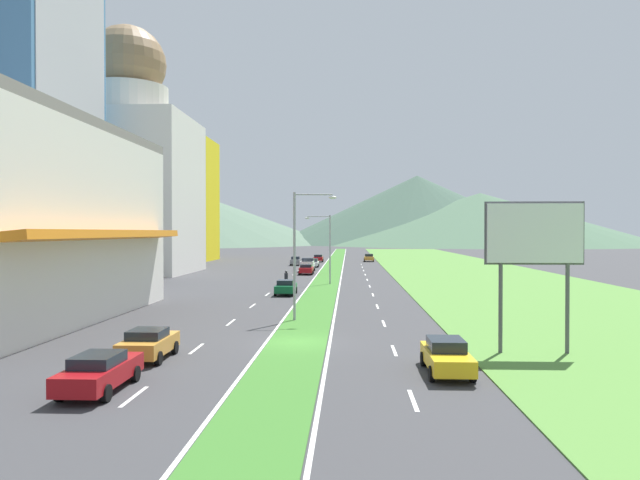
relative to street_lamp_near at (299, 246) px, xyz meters
name	(u,v)px	position (x,y,z in m)	size (l,w,h in m)	color
ground_plane	(298,343)	(0.57, -8.17, -5.07)	(600.00, 600.00, 0.00)	#38383A
grass_median	(331,271)	(0.57, 51.83, -5.04)	(3.20, 240.00, 0.06)	#387028
grass_verge_right	(466,271)	(21.17, 51.83, -5.04)	(24.00, 240.00, 0.06)	#518438
lane_dash_left_1	(134,396)	(-4.53, -19.10, -5.07)	(0.16, 2.80, 0.01)	silver
lane_dash_left_2	(197,349)	(-4.53, -10.02, -5.07)	(0.16, 2.80, 0.01)	silver
lane_dash_left_3	(231,322)	(-4.53, -0.95, -5.07)	(0.16, 2.80, 0.01)	silver
lane_dash_left_4	(253,306)	(-4.53, 8.12, -5.07)	(0.16, 2.80, 0.01)	silver
lane_dash_left_5	(268,294)	(-4.53, 17.19, -5.07)	(0.16, 2.80, 0.01)	silver
lane_dash_left_6	(278,286)	(-4.53, 26.26, -5.07)	(0.16, 2.80, 0.01)	silver
lane_dash_left_7	(287,280)	(-4.53, 35.33, -5.07)	(0.16, 2.80, 0.01)	silver
lane_dash_left_8	(293,274)	(-4.53, 44.40, -5.07)	(0.16, 2.80, 0.01)	silver
lane_dash_left_9	(299,270)	(-4.53, 53.47, -5.07)	(0.16, 2.80, 0.01)	silver
lane_dash_left_10	(303,267)	(-4.53, 62.54, -5.07)	(0.16, 2.80, 0.01)	silver
lane_dash_left_11	(307,264)	(-4.53, 71.62, -5.07)	(0.16, 2.80, 0.01)	silver
lane_dash_right_1	(413,400)	(5.67, -19.10, -5.07)	(0.16, 2.80, 0.01)	silver
lane_dash_right_2	(394,351)	(5.67, -10.02, -5.07)	(0.16, 2.80, 0.01)	silver
lane_dash_right_3	(384,323)	(5.67, -0.95, -5.07)	(0.16, 2.80, 0.01)	silver
lane_dash_right_4	(377,306)	(5.67, 8.12, -5.07)	(0.16, 2.80, 0.01)	silver
lane_dash_right_5	(373,295)	(5.67, 17.19, -5.07)	(0.16, 2.80, 0.01)	silver
lane_dash_right_6	(370,286)	(5.67, 26.26, -5.07)	(0.16, 2.80, 0.01)	silver
lane_dash_right_7	(367,280)	(5.67, 35.33, -5.07)	(0.16, 2.80, 0.01)	silver
lane_dash_right_8	(365,275)	(5.67, 44.40, -5.07)	(0.16, 2.80, 0.01)	silver
lane_dash_right_9	(364,271)	(5.67, 53.47, -5.07)	(0.16, 2.80, 0.01)	silver
lane_dash_right_10	(362,267)	(5.67, 62.54, -5.07)	(0.16, 2.80, 0.01)	silver
lane_dash_right_11	(361,264)	(5.67, 71.62, -5.07)	(0.16, 2.80, 0.01)	silver
edge_line_median_left	(319,271)	(-1.18, 51.83, -5.07)	(0.16, 240.00, 0.01)	silver
edge_line_median_right	(342,271)	(2.32, 51.83, -5.07)	(0.16, 240.00, 0.01)	silver
domed_building	(128,171)	(-29.28, 46.66, 9.94)	(18.79, 18.79, 36.39)	silver
midrise_colored	(184,201)	(-31.83, 85.83, 7.65)	(12.77, 12.77, 25.44)	yellow
hill_far_left	(117,205)	(-115.72, 263.72, 15.05)	(223.97, 223.97, 40.25)	#516B56
hill_far_center	(417,210)	(38.70, 273.57, 12.57)	(149.86, 149.86, 35.28)	#3D5647
hill_far_right	(480,219)	(66.01, 250.42, 7.25)	(160.58, 160.58, 24.64)	#47664C
street_lamp_near	(299,246)	(0.00, 0.00, 0.00)	(2.96, 0.48, 8.76)	#99999E
street_lamp_mid	(327,244)	(0.81, 28.56, -0.39)	(3.00, 0.34, 8.00)	#99999E
billboard_roadside	(534,240)	(12.53, -10.59, 0.57)	(4.86, 0.28, 7.57)	#4C4C51
car_0	(313,263)	(-2.74, 62.53, -4.33)	(1.86, 4.32, 1.45)	silver
car_1	(306,269)	(-2.70, 44.58, -4.32)	(1.99, 4.34, 1.45)	maroon
car_2	(148,343)	(-6.15, -12.69, -4.32)	(1.99, 4.12, 1.45)	#C6842D
car_3	(318,258)	(-2.81, 80.41, -4.31)	(1.97, 4.38, 1.48)	maroon
car_4	(100,371)	(-6.10, -18.42, -4.31)	(1.91, 4.76, 1.45)	maroon
car_5	(286,287)	(-2.70, 16.84, -4.33)	(1.92, 4.53, 1.45)	#0C5128
car_6	(446,356)	(7.54, -14.88, -4.32)	(1.86, 4.59, 1.47)	yellow
car_7	(369,258)	(7.45, 82.34, -4.29)	(2.01, 4.00, 1.56)	#C6842D
car_8	(296,261)	(-6.28, 68.17, -4.26)	(1.87, 4.75, 1.60)	slate
pickup_truck_0	(308,265)	(-2.97, 51.13, -4.09)	(2.18, 5.40, 2.00)	silver
motorcycle_rider	(286,280)	(-3.50, 24.82, -4.33)	(0.36, 2.00, 1.80)	black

